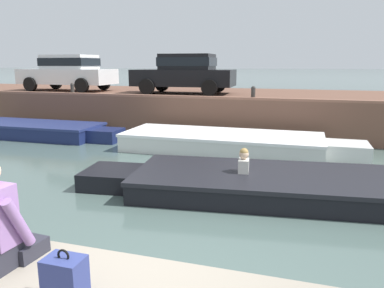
# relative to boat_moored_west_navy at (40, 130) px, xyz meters

# --- Properties ---
(ground_plane) EXTENTS (400.00, 400.00, 0.00)m
(ground_plane) POSITION_rel_boat_moored_west_navy_xyz_m (7.58, -3.26, -0.25)
(ground_plane) COLOR #4C605B
(far_quay_wall) EXTENTS (60.00, 6.00, 1.36)m
(far_quay_wall) POSITION_rel_boat_moored_west_navy_xyz_m (7.58, 4.48, 0.44)
(far_quay_wall) COLOR brown
(far_quay_wall) RESTS_ON ground
(far_wall_coping) EXTENTS (60.00, 0.24, 0.08)m
(far_wall_coping) POSITION_rel_boat_moored_west_navy_xyz_m (7.58, 1.60, 1.16)
(far_wall_coping) COLOR brown
(far_wall_coping) RESTS_ON far_quay_wall
(boat_moored_west_navy) EXTENTS (5.76, 1.83, 0.49)m
(boat_moored_west_navy) POSITION_rel_boat_moored_west_navy_xyz_m (0.00, 0.00, 0.00)
(boat_moored_west_navy) COLOR navy
(boat_moored_west_navy) RESTS_ON ground
(boat_moored_central_white) EXTENTS (6.91, 2.18, 0.53)m
(boat_moored_central_white) POSITION_rel_boat_moored_west_navy_xyz_m (6.87, -0.19, 0.02)
(boat_moored_central_white) COLOR white
(boat_moored_central_white) RESTS_ON ground
(motorboat_passing) EXTENTS (7.40, 2.86, 0.93)m
(motorboat_passing) POSITION_rel_boat_moored_west_navy_xyz_m (8.43, -3.66, -0.02)
(motorboat_passing) COLOR black
(motorboat_passing) RESTS_ON ground
(car_leftmost_white) EXTENTS (4.18, 1.92, 1.54)m
(car_leftmost_white) POSITION_rel_boat_moored_west_navy_xyz_m (-1.17, 3.55, 1.96)
(car_leftmost_white) COLOR white
(car_leftmost_white) RESTS_ON far_quay_wall
(car_left_inner_black) EXTENTS (4.05, 2.11, 1.54)m
(car_left_inner_black) POSITION_rel_boat_moored_west_navy_xyz_m (4.23, 3.55, 1.96)
(car_left_inner_black) COLOR black
(car_left_inner_black) RESTS_ON far_quay_wall
(mooring_bollard_west) EXTENTS (0.15, 0.15, 0.44)m
(mooring_bollard_west) POSITION_rel_boat_moored_west_navy_xyz_m (0.26, 1.73, 1.36)
(mooring_bollard_west) COLOR #2D2B28
(mooring_bollard_west) RESTS_ON far_quay_wall
(mooring_bollard_mid) EXTENTS (0.15, 0.15, 0.44)m
(mooring_bollard_mid) POSITION_rel_boat_moored_west_navy_xyz_m (7.20, 1.73, 1.36)
(mooring_bollard_mid) COLOR #2D2B28
(mooring_bollard_mid) RESTS_ON far_quay_wall
(backpack_on_ledge) EXTENTS (0.28, 0.24, 0.41)m
(backpack_on_ledge) POSITION_rel_boat_moored_west_navy_xyz_m (7.38, -8.75, 0.78)
(backpack_on_ledge) COLOR navy
(backpack_on_ledge) RESTS_ON near_quay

